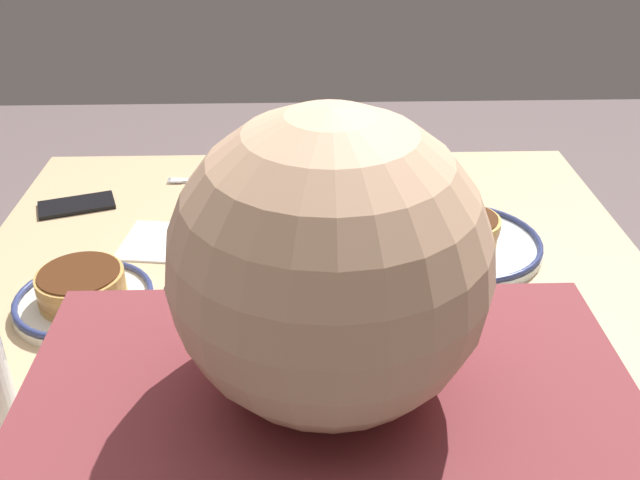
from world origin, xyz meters
name	(u,v)px	position (x,y,z in m)	size (l,w,h in m)	color
dining_table	(312,309)	(0.00, 0.00, 0.66)	(1.17, 0.95, 0.76)	tan
plate_near_main	(464,239)	(-0.27, -0.04, 0.78)	(0.27, 0.27, 0.10)	white
plate_center_pancakes	(472,349)	(-0.22, 0.25, 0.77)	(0.26, 0.26, 0.04)	white
plate_far_companion	(298,196)	(0.02, -0.23, 0.77)	(0.25, 0.25, 0.05)	silver
plate_far_side	(83,294)	(0.36, 0.12, 0.78)	(0.22, 0.22, 0.06)	silver
coffee_mug	(211,292)	(0.15, 0.15, 0.80)	(0.12, 0.09, 0.09)	#334772
cell_phone	(77,205)	(0.46, -0.23, 0.76)	(0.14, 0.07, 0.01)	black
paper_napkin	(166,242)	(0.26, -0.08, 0.76)	(0.15, 0.14, 0.00)	white
fork_near	(214,181)	(0.20, -0.33, 0.76)	(0.20, 0.02, 0.01)	silver
butter_knife	(387,168)	(-0.17, -0.39, 0.76)	(0.20, 0.09, 0.01)	silver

